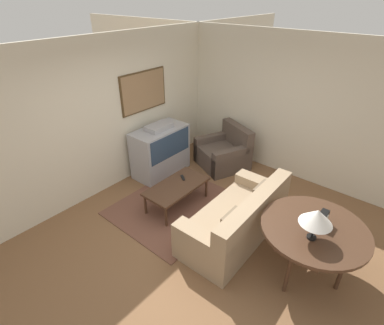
# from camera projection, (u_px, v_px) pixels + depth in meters

# --- Properties ---
(ground_plane) EXTENTS (12.00, 12.00, 0.00)m
(ground_plane) POSITION_uv_depth(u_px,v_px,m) (196.00, 235.00, 4.59)
(ground_plane) COLOR brown
(wall_back) EXTENTS (12.00, 0.10, 2.70)m
(wall_back) POSITION_uv_depth(u_px,v_px,m) (101.00, 119.00, 5.11)
(wall_back) COLOR beige
(wall_back) RESTS_ON ground_plane
(wall_right) EXTENTS (0.06, 12.00, 2.70)m
(wall_right) POSITION_uv_depth(u_px,v_px,m) (285.00, 107.00, 5.65)
(wall_right) COLOR beige
(wall_right) RESTS_ON ground_plane
(area_rug) EXTENTS (1.97, 1.70, 0.01)m
(area_rug) POSITION_uv_depth(u_px,v_px,m) (175.00, 206.00, 5.21)
(area_rug) COLOR brown
(area_rug) RESTS_ON ground_plane
(tv) EXTENTS (1.13, 0.58, 1.05)m
(tv) POSITION_uv_depth(u_px,v_px,m) (161.00, 151.00, 5.95)
(tv) COLOR #9E9EA3
(tv) RESTS_ON ground_plane
(couch) EXTENTS (1.85, 0.90, 0.85)m
(couch) POSITION_uv_depth(u_px,v_px,m) (237.00, 220.00, 4.43)
(couch) COLOR #9E8466
(couch) RESTS_ON ground_plane
(armchair) EXTENTS (1.18, 1.20, 0.85)m
(armchair) POSITION_uv_depth(u_px,v_px,m) (224.00, 153.00, 6.31)
(armchair) COLOR brown
(armchair) RESTS_ON ground_plane
(coffee_table) EXTENTS (1.12, 0.58, 0.42)m
(coffee_table) POSITION_uv_depth(u_px,v_px,m) (177.00, 187.00, 5.06)
(coffee_table) COLOR #472D1E
(coffee_table) RESTS_ON ground_plane
(console_table) EXTENTS (1.30, 1.30, 0.77)m
(console_table) POSITION_uv_depth(u_px,v_px,m) (314.00, 231.00, 3.66)
(console_table) COLOR #472D1E
(console_table) RESTS_ON ground_plane
(table_lamp) EXTENTS (0.37, 0.37, 0.41)m
(table_lamp) POSITION_uv_depth(u_px,v_px,m) (317.00, 217.00, 3.33)
(table_lamp) COLOR black
(table_lamp) RESTS_ON console_table
(mantel_clock) EXTENTS (0.17, 0.10, 0.17)m
(mantel_clock) POSITION_uv_depth(u_px,v_px,m) (323.00, 218.00, 3.65)
(mantel_clock) COLOR black
(mantel_clock) RESTS_ON console_table
(remote) EXTENTS (0.13, 0.16, 0.02)m
(remote) POSITION_uv_depth(u_px,v_px,m) (183.00, 178.00, 5.22)
(remote) COLOR black
(remote) RESTS_ON coffee_table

